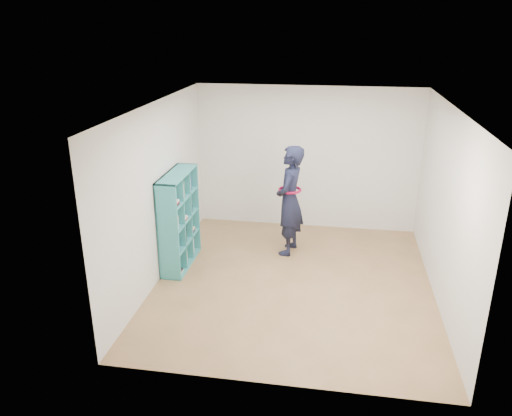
# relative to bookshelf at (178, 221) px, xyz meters

# --- Properties ---
(floor) EXTENTS (4.50, 4.50, 0.00)m
(floor) POSITION_rel_bookshelf_xyz_m (1.85, -0.32, -0.73)
(floor) COLOR olive
(floor) RESTS_ON ground
(ceiling) EXTENTS (4.50, 4.50, 0.00)m
(ceiling) POSITION_rel_bookshelf_xyz_m (1.85, -0.32, 1.87)
(ceiling) COLOR white
(ceiling) RESTS_ON wall_back
(wall_left) EXTENTS (0.02, 4.50, 2.60)m
(wall_left) POSITION_rel_bookshelf_xyz_m (-0.15, -0.32, 0.57)
(wall_left) COLOR silver
(wall_left) RESTS_ON floor
(wall_right) EXTENTS (0.02, 4.50, 2.60)m
(wall_right) POSITION_rel_bookshelf_xyz_m (3.85, -0.32, 0.57)
(wall_right) COLOR silver
(wall_right) RESTS_ON floor
(wall_back) EXTENTS (4.00, 0.02, 2.60)m
(wall_back) POSITION_rel_bookshelf_xyz_m (1.85, 1.93, 0.57)
(wall_back) COLOR silver
(wall_back) RESTS_ON floor
(wall_front) EXTENTS (4.00, 0.02, 2.60)m
(wall_front) POSITION_rel_bookshelf_xyz_m (1.85, -2.57, 0.57)
(wall_front) COLOR silver
(wall_front) RESTS_ON floor
(bookshelf) EXTENTS (0.33, 1.13, 1.50)m
(bookshelf) POSITION_rel_bookshelf_xyz_m (0.00, 0.00, 0.00)
(bookshelf) COLOR teal
(bookshelf) RESTS_ON floor
(person) EXTENTS (0.53, 0.72, 1.82)m
(person) POSITION_rel_bookshelf_xyz_m (1.67, 0.72, 0.18)
(person) COLOR black
(person) RESTS_ON floor
(smartphone) EXTENTS (0.03, 0.10, 0.13)m
(smartphone) POSITION_rel_bookshelf_xyz_m (1.54, 0.84, 0.30)
(smartphone) COLOR silver
(smartphone) RESTS_ON person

